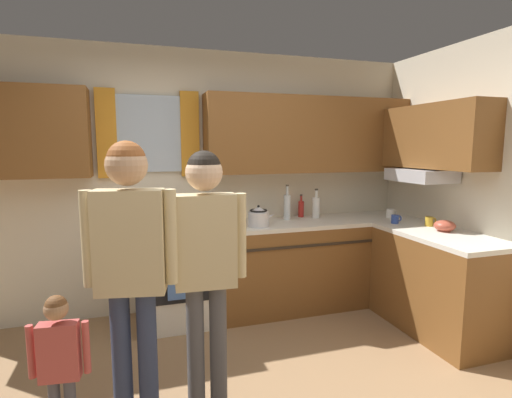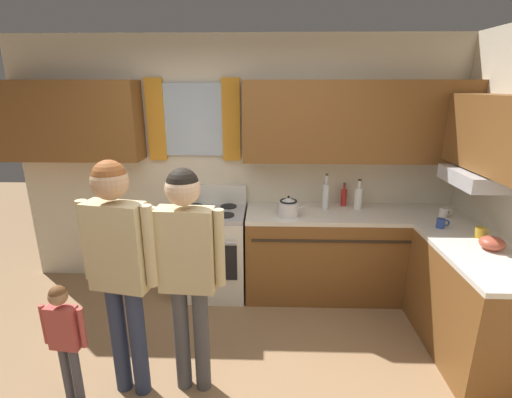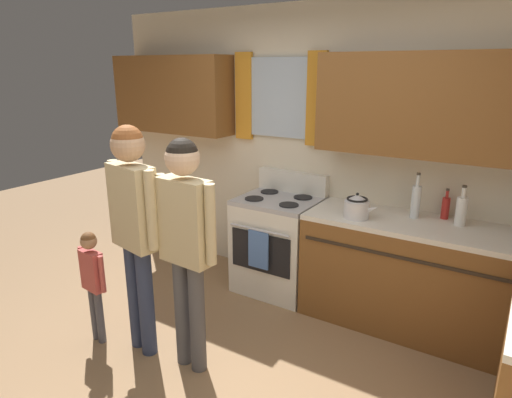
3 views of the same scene
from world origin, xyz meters
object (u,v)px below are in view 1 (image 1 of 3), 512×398
object	(u,v)px
bottle_milk_white	(316,207)
small_child	(59,357)
mug_cobalt_blue	(395,219)
adult_in_plaid	(205,251)
bottle_tall_clear	(287,206)
adult_holding_child	(130,253)
mug_mustard_yellow	(430,221)
bottle_sauce_red	(301,208)
mixing_bowl	(445,226)
stovetop_kettle	(259,217)
stove_oven	(175,274)
mug_ceramic_white	(390,213)

from	to	relation	value
bottle_milk_white	small_child	distance (m)	2.81
mug_cobalt_blue	adult_in_plaid	size ratio (longest dim) A/B	0.07
bottle_tall_clear	adult_holding_child	size ratio (longest dim) A/B	0.22
mug_mustard_yellow	bottle_sauce_red	bearing A→B (deg)	139.57
bottle_sauce_red	adult_holding_child	bearing A→B (deg)	-137.74
mug_cobalt_blue	small_child	bearing A→B (deg)	-159.20
mixing_bowl	adult_holding_child	xyz separation A→B (m)	(-2.70, -0.54, 0.12)
bottle_sauce_red	adult_in_plaid	bearing A→B (deg)	-130.45
bottle_milk_white	mug_mustard_yellow	xyz separation A→B (m)	(0.85, -0.72, -0.07)
adult_in_plaid	small_child	size ratio (longest dim) A/B	1.82
bottle_tall_clear	adult_holding_child	xyz separation A→B (m)	(-1.55, -1.49, 0.02)
stovetop_kettle	small_child	distance (m)	2.10
adult_in_plaid	stove_oven	bearing A→B (deg)	92.39
bottle_tall_clear	mug_mustard_yellow	size ratio (longest dim) A/B	3.05
stovetop_kettle	stove_oven	bearing A→B (deg)	169.94
mug_cobalt_blue	mug_ceramic_white	bearing A→B (deg)	62.10
stove_oven	bottle_tall_clear	world-z (taller)	bottle_tall_clear
mug_ceramic_white	adult_holding_child	bearing A→B (deg)	-154.55
bottle_tall_clear	mixing_bowl	world-z (taller)	bottle_tall_clear
stove_oven	bottle_milk_white	distance (m)	1.61
mug_ceramic_white	adult_in_plaid	size ratio (longest dim) A/B	0.08
stovetop_kettle	small_child	xyz separation A→B (m)	(-1.54, -1.36, -0.43)
mixing_bowl	adult_in_plaid	distance (m)	2.32
bottle_tall_clear	stove_oven	bearing A→B (deg)	-174.89
bottle_tall_clear	mug_mustard_yellow	bearing A→B (deg)	-31.37
mug_cobalt_blue	adult_in_plaid	xyz separation A→B (m)	(-2.07, -0.94, 0.09)
mug_cobalt_blue	mixing_bowl	distance (m)	0.48
bottle_sauce_red	adult_in_plaid	world-z (taller)	adult_in_plaid
mug_cobalt_blue	mug_ceramic_white	distance (m)	0.32
mixing_bowl	stovetop_kettle	bearing A→B (deg)	155.32
stove_oven	adult_in_plaid	size ratio (longest dim) A/B	0.67
mixing_bowl	adult_in_plaid	bearing A→B (deg)	-167.62
mug_cobalt_blue	mixing_bowl	world-z (taller)	mixing_bowl
mug_ceramic_white	adult_holding_child	size ratio (longest dim) A/B	0.07
stove_oven	mug_ceramic_white	xyz separation A→B (m)	(2.28, -0.12, 0.48)
mug_ceramic_white	mug_cobalt_blue	bearing A→B (deg)	-117.90
small_child	mug_mustard_yellow	bearing A→B (deg)	15.85
bottle_milk_white	bottle_tall_clear	size ratio (longest dim) A/B	0.85
mixing_bowl	stove_oven	bearing A→B (deg)	160.00
adult_in_plaid	adult_holding_child	bearing A→B (deg)	-174.36
stove_oven	bottle_milk_white	size ratio (longest dim) A/B	3.51
bottle_tall_clear	small_child	bearing A→B (deg)	-140.27
stovetop_kettle	small_child	bearing A→B (deg)	-138.56
stove_oven	mixing_bowl	distance (m)	2.52
mug_ceramic_white	bottle_milk_white	bearing A→B (deg)	163.30
mug_ceramic_white	bottle_sauce_red	bearing A→B (deg)	159.39
bottle_sauce_red	adult_in_plaid	distance (m)	2.05
mug_mustard_yellow	mug_ceramic_white	distance (m)	0.50
bottle_milk_white	mixing_bowl	distance (m)	1.25
bottle_tall_clear	mug_cobalt_blue	xyz separation A→B (m)	(0.95, -0.51, -0.10)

